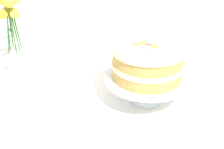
{
  "coord_description": "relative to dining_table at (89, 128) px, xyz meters",
  "views": [
    {
      "loc": [
        0.31,
        -0.93,
        1.39
      ],
      "look_at": [
        0.07,
        0.02,
        0.86
      ],
      "focal_mm": 53.43,
      "sensor_mm": 36.0,
      "label": 1
    }
  ],
  "objects": [
    {
      "name": "linen_napkin",
      "position": [
        0.18,
        0.09,
        0.09
      ],
      "size": [
        0.35,
        0.35,
        0.0
      ],
      "primitive_type": "cube",
      "rotation": [
        0.0,
        0.0,
        -0.1
      ],
      "color": "white",
      "rests_on": "dining_table"
    },
    {
      "name": "layer_cake",
      "position": [
        0.18,
        0.09,
        0.25
      ],
      "size": [
        0.25,
        0.25,
        0.12
      ],
      "color": "tan",
      "rests_on": "cake_stand"
    },
    {
      "name": "flower_vase",
      "position": [
        -0.37,
        0.2,
        0.23
      ],
      "size": [
        0.09,
        0.1,
        0.32
      ],
      "color": "silver",
      "rests_on": "dining_table"
    },
    {
      "name": "dining_table",
      "position": [
        0.0,
        0.0,
        0.0
      ],
      "size": [
        1.4,
        1.0,
        0.74
      ],
      "color": "white",
      "rests_on": "ground"
    },
    {
      "name": "cake_stand",
      "position": [
        0.18,
        0.09,
        0.17
      ],
      "size": [
        0.29,
        0.29,
        0.1
      ],
      "color": "silver",
      "rests_on": "linen_napkin"
    }
  ]
}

